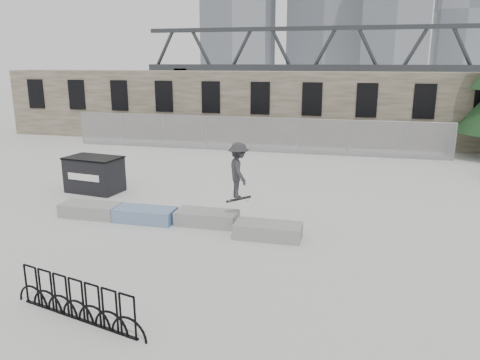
# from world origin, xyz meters

# --- Properties ---
(ground) EXTENTS (120.00, 120.00, 0.00)m
(ground) POSITION_xyz_m (0.00, 0.00, 0.00)
(ground) COLOR beige
(ground) RESTS_ON ground
(stone_wall) EXTENTS (36.00, 2.58, 4.50)m
(stone_wall) POSITION_xyz_m (0.00, 16.24, 2.26)
(stone_wall) COLOR brown
(stone_wall) RESTS_ON ground
(chainlink_fence) EXTENTS (22.06, 0.06, 2.02)m
(chainlink_fence) POSITION_xyz_m (-0.00, 12.50, 1.04)
(chainlink_fence) COLOR gray
(chainlink_fence) RESTS_ON ground
(planter_far_left) EXTENTS (2.00, 0.90, 0.45)m
(planter_far_left) POSITION_xyz_m (-2.80, -0.26, 0.25)
(planter_far_left) COLOR gray
(planter_far_left) RESTS_ON ground
(planter_center_left) EXTENTS (2.00, 0.90, 0.45)m
(planter_center_left) POSITION_xyz_m (-0.77, -0.30, 0.25)
(planter_center_left) COLOR #3766A6
(planter_center_left) RESTS_ON ground
(planter_center_right) EXTENTS (2.00, 0.90, 0.45)m
(planter_center_right) POSITION_xyz_m (1.31, -0.10, 0.25)
(planter_center_right) COLOR gray
(planter_center_right) RESTS_ON ground
(planter_offset) EXTENTS (2.00, 0.90, 0.45)m
(planter_offset) POSITION_xyz_m (3.46, -0.79, 0.25)
(planter_offset) COLOR gray
(planter_offset) RESTS_ON ground
(dumpster) EXTENTS (2.34, 1.62, 1.43)m
(dumpster) POSITION_xyz_m (-4.30, 2.58, 0.72)
(dumpster) COLOR black
(dumpster) RESTS_ON ground
(bike_rack) EXTENTS (3.49, 0.93, 0.90)m
(bike_rack) POSITION_xyz_m (0.50, -6.24, 0.44)
(bike_rack) COLOR black
(bike_rack) RESTS_ON ground
(truss_bridge) EXTENTS (70.00, 3.00, 9.80)m
(truss_bridge) POSITION_xyz_m (10.00, 55.00, 4.13)
(truss_bridge) COLOR #2D3033
(truss_bridge) RESTS_ON ground
(skateboarder) EXTENTS (1.13, 1.32, 1.92)m
(skateboarder) POSITION_xyz_m (2.38, -0.11, 1.85)
(skateboarder) COLOR #2D2C2F
(skateboarder) RESTS_ON ground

